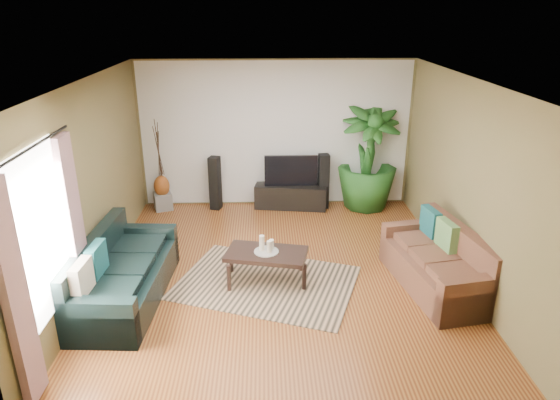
{
  "coord_description": "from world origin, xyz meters",
  "views": [
    {
      "loc": [
        -0.21,
        -6.22,
        3.56
      ],
      "look_at": [
        0.0,
        0.2,
        1.05
      ],
      "focal_mm": 32.0,
      "sensor_mm": 36.0,
      "label": 1
    }
  ],
  "objects_px": {
    "vase": "(162,186)",
    "sofa_left": "(124,270)",
    "tv_stand": "(291,196)",
    "speaker_left": "(215,183)",
    "coffee_table": "(266,266)",
    "sofa_right": "(437,259)",
    "television": "(291,171)",
    "potted_plant": "(368,158)",
    "side_table": "(124,253)",
    "pedestal": "(163,201)",
    "speaker_right": "(323,181)"
  },
  "relations": [
    {
      "from": "tv_stand",
      "to": "speaker_right",
      "type": "xyz_separation_m",
      "value": [
        0.61,
        0.0,
        0.29
      ]
    },
    {
      "from": "sofa_right",
      "to": "vase",
      "type": "relative_size",
      "value": 4.54
    },
    {
      "from": "vase",
      "to": "sofa_left",
      "type": "bearing_deg",
      "value": -88.25
    },
    {
      "from": "television",
      "to": "potted_plant",
      "type": "distance_m",
      "value": 1.43
    },
    {
      "from": "pedestal",
      "to": "side_table",
      "type": "xyz_separation_m",
      "value": [
        -0.14,
        -2.26,
        0.08
      ]
    },
    {
      "from": "sofa_right",
      "to": "side_table",
      "type": "bearing_deg",
      "value": -108.95
    },
    {
      "from": "pedestal",
      "to": "television",
      "type": "bearing_deg",
      "value": 0.0
    },
    {
      "from": "tv_stand",
      "to": "side_table",
      "type": "xyz_separation_m",
      "value": [
        -2.53,
        -2.26,
        0.02
      ]
    },
    {
      "from": "television",
      "to": "speaker_left",
      "type": "distance_m",
      "value": 1.42
    },
    {
      "from": "coffee_table",
      "to": "vase",
      "type": "bearing_deg",
      "value": 137.78
    },
    {
      "from": "speaker_left",
      "to": "pedestal",
      "type": "bearing_deg",
      "value": -163.57
    },
    {
      "from": "coffee_table",
      "to": "speaker_right",
      "type": "relative_size",
      "value": 1.05
    },
    {
      "from": "side_table",
      "to": "television",
      "type": "bearing_deg",
      "value": 41.78
    },
    {
      "from": "speaker_left",
      "to": "side_table",
      "type": "relative_size",
      "value": 2.11
    },
    {
      "from": "potted_plant",
      "to": "pedestal",
      "type": "relative_size",
      "value": 6.16
    },
    {
      "from": "sofa_right",
      "to": "coffee_table",
      "type": "bearing_deg",
      "value": -106.35
    },
    {
      "from": "speaker_left",
      "to": "vase",
      "type": "height_order",
      "value": "speaker_left"
    },
    {
      "from": "tv_stand",
      "to": "speaker_left",
      "type": "bearing_deg",
      "value": -171.83
    },
    {
      "from": "sofa_right",
      "to": "coffee_table",
      "type": "height_order",
      "value": "sofa_right"
    },
    {
      "from": "side_table",
      "to": "potted_plant",
      "type": "bearing_deg",
      "value": 29.83
    },
    {
      "from": "sofa_right",
      "to": "tv_stand",
      "type": "xyz_separation_m",
      "value": [
        -1.78,
        2.92,
        -0.2
      ]
    },
    {
      "from": "tv_stand",
      "to": "pedestal",
      "type": "distance_m",
      "value": 2.39
    },
    {
      "from": "tv_stand",
      "to": "pedestal",
      "type": "bearing_deg",
      "value": -171.83
    },
    {
      "from": "tv_stand",
      "to": "potted_plant",
      "type": "bearing_deg",
      "value": 8.17
    },
    {
      "from": "television",
      "to": "vase",
      "type": "bearing_deg",
      "value": 180.0
    },
    {
      "from": "potted_plant",
      "to": "side_table",
      "type": "distance_m",
      "value": 4.6
    },
    {
      "from": "vase",
      "to": "sofa_right",
      "type": "bearing_deg",
      "value": -34.99
    },
    {
      "from": "television",
      "to": "coffee_table",
      "type": "bearing_deg",
      "value": -100.07
    },
    {
      "from": "sofa_left",
      "to": "coffee_table",
      "type": "xyz_separation_m",
      "value": [
        1.82,
        0.4,
        -0.2
      ]
    },
    {
      "from": "sofa_left",
      "to": "speaker_right",
      "type": "height_order",
      "value": "speaker_right"
    },
    {
      "from": "coffee_table",
      "to": "vase",
      "type": "relative_size",
      "value": 2.7
    },
    {
      "from": "speaker_left",
      "to": "pedestal",
      "type": "relative_size",
      "value": 3.21
    },
    {
      "from": "speaker_right",
      "to": "vase",
      "type": "height_order",
      "value": "speaker_right"
    },
    {
      "from": "sofa_left",
      "to": "coffee_table",
      "type": "distance_m",
      "value": 1.87
    },
    {
      "from": "coffee_table",
      "to": "speaker_right",
      "type": "xyz_separation_m",
      "value": [
        1.08,
        2.68,
        0.29
      ]
    },
    {
      "from": "tv_stand",
      "to": "vase",
      "type": "height_order",
      "value": "vase"
    },
    {
      "from": "potted_plant",
      "to": "sofa_left",
      "type": "bearing_deg",
      "value": -140.31
    },
    {
      "from": "speaker_left",
      "to": "side_table",
      "type": "bearing_deg",
      "value": -100.07
    },
    {
      "from": "tv_stand",
      "to": "side_table",
      "type": "distance_m",
      "value": 3.39
    },
    {
      "from": "speaker_left",
      "to": "speaker_right",
      "type": "bearing_deg",
      "value": 16.43
    },
    {
      "from": "television",
      "to": "side_table",
      "type": "height_order",
      "value": "television"
    },
    {
      "from": "tv_stand",
      "to": "television",
      "type": "distance_m",
      "value": 0.51
    },
    {
      "from": "tv_stand",
      "to": "side_table",
      "type": "height_order",
      "value": "side_table"
    },
    {
      "from": "speaker_right",
      "to": "side_table",
      "type": "relative_size",
      "value": 2.17
    },
    {
      "from": "coffee_table",
      "to": "tv_stand",
      "type": "relative_size",
      "value": 0.81
    },
    {
      "from": "speaker_left",
      "to": "potted_plant",
      "type": "distance_m",
      "value": 2.85
    },
    {
      "from": "sofa_left",
      "to": "side_table",
      "type": "xyz_separation_m",
      "value": [
        -0.23,
        0.82,
        -0.19
      ]
    },
    {
      "from": "speaker_left",
      "to": "pedestal",
      "type": "distance_m",
      "value": 1.04
    },
    {
      "from": "speaker_left",
      "to": "speaker_right",
      "type": "xyz_separation_m",
      "value": [
        2.01,
        0.0,
        0.01
      ]
    },
    {
      "from": "sofa_left",
      "to": "sofa_right",
      "type": "xyz_separation_m",
      "value": [
        4.08,
        0.16,
        0.0
      ]
    }
  ]
}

